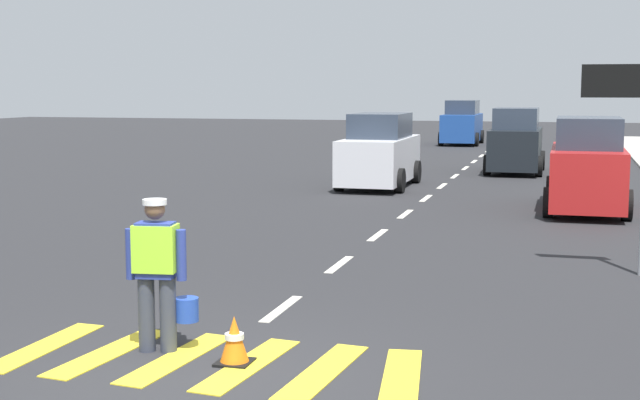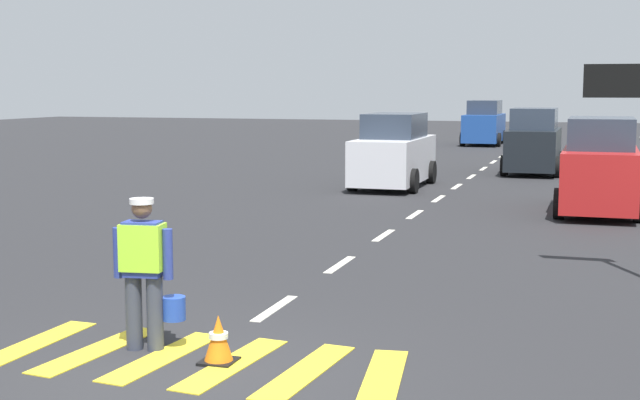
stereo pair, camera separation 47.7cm
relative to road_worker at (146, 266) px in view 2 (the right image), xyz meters
The scene contains 10 objects.
ground_plane 20.45m from the road_worker, 88.05° to the left, with size 96.00×96.00×0.00m, color #28282B.
crosswalk_stripes 1.18m from the road_worker, 16.71° to the right, with size 4.51×1.93×0.01m.
lane_center_line 24.64m from the road_worker, 88.38° to the left, with size 0.14×46.40×0.01m.
road_worker is the anchor object (origin of this frame).
lane_direction_sign 7.71m from the road_worker, 47.63° to the left, with size 1.16×0.11×3.20m.
traffic_cone_near 1.18m from the road_worker, 11.86° to the right, with size 0.36×0.36×0.51m.
car_parked_far 13.55m from the road_worker, 69.97° to the left, with size 1.87×4.20×2.18m.
car_oncoming_second 16.51m from the road_worker, 93.60° to the left, with size 1.92×4.29×2.12m.
car_outgoing_far 22.05m from the road_worker, 83.50° to the left, with size 1.87×3.90×2.18m.
car_oncoming_third 36.60m from the road_worker, 91.59° to the left, with size 1.95×4.23×2.23m.
Camera 2 is at (3.96, -7.80, 2.85)m, focal length 49.70 mm.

